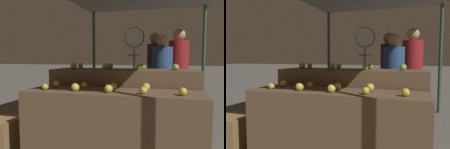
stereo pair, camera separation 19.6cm
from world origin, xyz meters
TOP-DOWN VIEW (x-y plane):
  - display_counter_front at (0.00, 0.00)m, footprint 1.89×0.55m
  - display_counter_back at (0.00, 0.60)m, footprint 1.89×0.55m
  - apple_front_0 at (-0.72, -0.12)m, footprint 0.07×0.07m
  - apple_front_1 at (-0.36, -0.12)m, footprint 0.09×0.09m
  - apple_front_2 at (-0.00, -0.12)m, footprint 0.08×0.08m
  - apple_front_3 at (0.35, -0.11)m, footprint 0.07×0.07m
  - apple_front_4 at (0.71, -0.10)m, footprint 0.08×0.08m
  - apple_front_5 at (-0.72, 0.12)m, footprint 0.08×0.08m
  - apple_front_6 at (-0.36, 0.11)m, footprint 0.07×0.07m
  - apple_front_7 at (-0.01, 0.10)m, footprint 0.08×0.08m
  - apple_front_8 at (0.35, 0.10)m, footprint 0.08×0.08m
  - apple_back_0 at (-0.67, 0.50)m, footprint 0.09×0.09m
  - apple_back_1 at (-0.22, 0.48)m, footprint 0.08×0.08m
  - apple_back_2 at (0.21, 0.48)m, footprint 0.07×0.07m
  - apple_back_3 at (0.66, 0.50)m, footprint 0.08×0.08m
  - apple_back_4 at (-0.66, 0.71)m, footprint 0.07×0.07m
  - apple_back_5 at (-0.22, 0.72)m, footprint 0.08×0.08m
  - apple_back_6 at (0.23, 0.70)m, footprint 0.07×0.07m
  - apple_back_7 at (0.65, 0.70)m, footprint 0.08×0.08m
  - produce_scale at (0.02, 1.30)m, footprint 0.32×0.20m
  - person_vendor_at_scale at (0.46, 1.57)m, footprint 0.40×0.40m
  - person_customer_left at (0.74, 2.18)m, footprint 0.48×0.48m
  - person_customer_right at (0.27, 2.38)m, footprint 0.36×0.36m
  - wooden_crate_side at (-1.46, 0.05)m, footprint 0.44×0.44m

SIDE VIEW (x-z plane):
  - wooden_crate_side at x=-1.46m, z-range 0.00..0.44m
  - display_counter_front at x=0.00m, z-range 0.00..0.86m
  - display_counter_back at x=0.00m, z-range 0.00..1.05m
  - apple_front_0 at x=-0.72m, z-range 0.86..0.93m
  - apple_front_6 at x=-0.36m, z-range 0.86..0.93m
  - apple_front_3 at x=0.35m, z-range 0.86..0.93m
  - apple_front_7 at x=-0.01m, z-range 0.86..0.93m
  - apple_front_4 at x=0.71m, z-range 0.86..0.93m
  - apple_front_5 at x=-0.72m, z-range 0.86..0.94m
  - apple_front_8 at x=0.35m, z-range 0.86..0.94m
  - apple_front_2 at x=0.00m, z-range 0.86..0.94m
  - apple_front_1 at x=-0.36m, z-range 0.86..0.94m
  - person_vendor_at_scale at x=0.46m, z-range 0.12..1.71m
  - person_customer_right at x=0.27m, z-range 0.15..1.86m
  - person_customer_left at x=0.74m, z-range 0.13..1.89m
  - apple_back_2 at x=0.21m, z-range 1.05..1.13m
  - apple_back_6 at x=0.23m, z-range 1.05..1.13m
  - apple_back_4 at x=-0.66m, z-range 1.05..1.13m
  - apple_back_7 at x=0.65m, z-range 1.05..1.13m
  - apple_back_5 at x=-0.22m, z-range 1.05..1.13m
  - apple_back_3 at x=0.66m, z-range 1.05..1.13m
  - apple_back_1 at x=-0.22m, z-range 1.05..1.14m
  - apple_back_0 at x=-0.67m, z-range 1.05..1.14m
  - produce_scale at x=0.02m, z-range 0.41..2.10m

